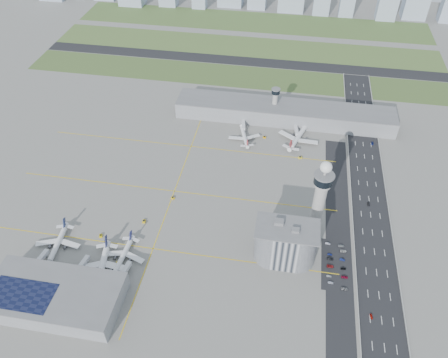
% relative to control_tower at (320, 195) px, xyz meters
% --- Properties ---
extents(ground, '(1000.00, 1000.00, 0.00)m').
position_rel_control_tower_xyz_m(ground, '(-72.00, -8.00, -35.04)').
color(ground, gray).
extents(grass_strip_0, '(480.00, 50.00, 0.08)m').
position_rel_control_tower_xyz_m(grass_strip_0, '(-92.00, 217.00, -35.00)').
color(grass_strip_0, '#455F2D').
rests_on(grass_strip_0, ground).
extents(grass_strip_1, '(480.00, 60.00, 0.08)m').
position_rel_control_tower_xyz_m(grass_strip_1, '(-92.00, 292.00, -35.00)').
color(grass_strip_1, '#4A622E').
rests_on(grass_strip_1, ground).
extents(grass_strip_2, '(480.00, 70.00, 0.08)m').
position_rel_control_tower_xyz_m(grass_strip_2, '(-92.00, 372.00, -35.00)').
color(grass_strip_2, '#3D582A').
rests_on(grass_strip_2, ground).
extents(runway, '(480.00, 22.00, 0.10)m').
position_rel_control_tower_xyz_m(runway, '(-92.00, 254.00, -34.98)').
color(runway, black).
rests_on(runway, ground).
extents(highway, '(28.00, 500.00, 0.10)m').
position_rel_control_tower_xyz_m(highway, '(43.00, -8.00, -34.99)').
color(highway, black).
rests_on(highway, ground).
extents(barrier_left, '(0.60, 500.00, 1.20)m').
position_rel_control_tower_xyz_m(barrier_left, '(29.00, -8.00, -34.44)').
color(barrier_left, '#9E9E99').
rests_on(barrier_left, ground).
extents(barrier_right, '(0.60, 500.00, 1.20)m').
position_rel_control_tower_xyz_m(barrier_right, '(57.00, -8.00, -34.44)').
color(barrier_right, '#9E9E99').
rests_on(barrier_right, ground).
extents(landside_road, '(18.00, 260.00, 0.08)m').
position_rel_control_tower_xyz_m(landside_road, '(18.00, -18.00, -35.00)').
color(landside_road, black).
rests_on(landside_road, ground).
extents(parking_lot, '(20.00, 44.00, 0.10)m').
position_rel_control_tower_xyz_m(parking_lot, '(16.00, -30.00, -34.99)').
color(parking_lot, black).
rests_on(parking_lot, ground).
extents(taxiway_line_h_0, '(260.00, 0.60, 0.01)m').
position_rel_control_tower_xyz_m(taxiway_line_h_0, '(-112.00, -38.00, -35.04)').
color(taxiway_line_h_0, yellow).
rests_on(taxiway_line_h_0, ground).
extents(taxiway_line_h_1, '(260.00, 0.60, 0.01)m').
position_rel_control_tower_xyz_m(taxiway_line_h_1, '(-112.00, 22.00, -35.04)').
color(taxiway_line_h_1, yellow).
rests_on(taxiway_line_h_1, ground).
extents(taxiway_line_h_2, '(260.00, 0.60, 0.01)m').
position_rel_control_tower_xyz_m(taxiway_line_h_2, '(-112.00, 82.00, -35.04)').
color(taxiway_line_h_2, yellow).
rests_on(taxiway_line_h_2, ground).
extents(taxiway_line_v, '(0.60, 260.00, 0.01)m').
position_rel_control_tower_xyz_m(taxiway_line_v, '(-112.00, 22.00, -35.04)').
color(taxiway_line_v, yellow).
rests_on(taxiway_line_v, ground).
extents(control_tower, '(14.00, 14.00, 64.50)m').
position_rel_control_tower_xyz_m(control_tower, '(0.00, 0.00, 0.00)').
color(control_tower, '#ADAAA5').
rests_on(control_tower, ground).
extents(secondary_tower, '(8.60, 8.60, 31.90)m').
position_rel_control_tower_xyz_m(secondary_tower, '(-42.00, 142.00, -16.24)').
color(secondary_tower, '#ADAAA5').
rests_on(secondary_tower, ground).
extents(admin_building, '(42.00, 24.00, 33.50)m').
position_rel_control_tower_xyz_m(admin_building, '(-20.01, -30.00, -19.74)').
color(admin_building, '#B2B2B7').
rests_on(admin_building, ground).
extents(terminal_pier, '(210.00, 32.00, 15.80)m').
position_rel_control_tower_xyz_m(terminal_pier, '(-32.00, 140.00, -27.14)').
color(terminal_pier, gray).
rests_on(terminal_pier, ground).
extents(near_terminal, '(84.00, 42.00, 13.00)m').
position_rel_control_tower_xyz_m(near_terminal, '(-160.07, -90.02, -28.62)').
color(near_terminal, gray).
rests_on(near_terminal, ground).
extents(airplane_near_a, '(36.03, 41.22, 10.74)m').
position_rel_control_tower_xyz_m(airplane_near_a, '(-178.99, -48.01, -29.67)').
color(airplane_near_a, white).
rests_on(airplane_near_a, ground).
extents(airplane_near_b, '(44.46, 49.89, 12.39)m').
position_rel_control_tower_xyz_m(airplane_near_b, '(-140.16, -62.60, -28.85)').
color(airplane_near_b, white).
rests_on(airplane_near_b, ground).
extents(airplane_near_c, '(33.19, 38.44, 10.33)m').
position_rel_control_tower_xyz_m(airplane_near_c, '(-129.66, -50.56, -29.88)').
color(airplane_near_c, white).
rests_on(airplane_near_c, ground).
extents(airplane_far_a, '(39.15, 42.61, 9.87)m').
position_rel_control_tower_xyz_m(airplane_far_a, '(-65.88, 102.22, -30.10)').
color(airplane_far_a, white).
rests_on(airplane_far_a, ground).
extents(airplane_far_b, '(50.86, 55.14, 12.67)m').
position_rel_control_tower_xyz_m(airplane_far_b, '(-16.33, 108.43, -28.70)').
color(airplane_far_b, white).
rests_on(airplane_far_b, ground).
extents(jet_bridge_near_0, '(5.39, 14.31, 5.70)m').
position_rel_control_tower_xyz_m(jet_bridge_near_0, '(-185.00, -69.00, -32.19)').
color(jet_bridge_near_0, silver).
rests_on(jet_bridge_near_0, ground).
extents(jet_bridge_near_1, '(5.39, 14.31, 5.70)m').
position_rel_control_tower_xyz_m(jet_bridge_near_1, '(-155.00, -69.00, -32.19)').
color(jet_bridge_near_1, silver).
rests_on(jet_bridge_near_1, ground).
extents(jet_bridge_near_2, '(5.39, 14.31, 5.70)m').
position_rel_control_tower_xyz_m(jet_bridge_near_2, '(-125.00, -69.00, -32.19)').
color(jet_bridge_near_2, silver).
rests_on(jet_bridge_near_2, ground).
extents(jet_bridge_far_0, '(5.39, 14.31, 5.70)m').
position_rel_control_tower_xyz_m(jet_bridge_far_0, '(-70.00, 124.00, -32.19)').
color(jet_bridge_far_0, silver).
rests_on(jet_bridge_far_0, ground).
extents(jet_bridge_far_1, '(5.39, 14.31, 5.70)m').
position_rel_control_tower_xyz_m(jet_bridge_far_1, '(-20.00, 124.00, -32.19)').
color(jet_bridge_far_1, silver).
rests_on(jet_bridge_far_1, ground).
extents(tug_0, '(2.81, 3.39, 1.69)m').
position_rel_control_tower_xyz_m(tug_0, '(-152.81, -33.55, -34.20)').
color(tug_0, '#DBBC04').
rests_on(tug_0, ground).
extents(tug_1, '(3.56, 3.88, 1.86)m').
position_rel_control_tower_xyz_m(tug_1, '(-131.63, -53.84, -34.11)').
color(tug_1, '#D7B908').
rests_on(tug_1, ground).
extents(tug_2, '(2.51, 3.32, 1.77)m').
position_rel_control_tower_xyz_m(tug_2, '(-126.10, -14.51, -34.15)').
color(tug_2, gold).
rests_on(tug_2, ground).
extents(tug_3, '(3.39, 3.29, 1.63)m').
position_rel_control_tower_xyz_m(tug_3, '(-111.07, 13.54, -34.22)').
color(tug_3, '#E5B40C').
rests_on(tug_3, ground).
extents(tug_4, '(3.08, 2.37, 1.62)m').
position_rel_control_tower_xyz_m(tug_4, '(-47.41, 106.30, -34.23)').
color(tug_4, '#EC9C02').
rests_on(tug_4, ground).
extents(tug_5, '(3.98, 3.59, 1.91)m').
position_rel_control_tower_xyz_m(tug_5, '(-13.26, 81.66, -34.08)').
color(tug_5, gold).
rests_on(tug_5, ground).
extents(car_lot_0, '(3.80, 1.78, 1.26)m').
position_rel_control_tower_xyz_m(car_lot_0, '(12.19, -45.86, -34.41)').
color(car_lot_0, silver).
rests_on(car_lot_0, ground).
extents(car_lot_1, '(3.42, 1.46, 1.10)m').
position_rel_control_tower_xyz_m(car_lot_1, '(11.17, -40.77, -34.49)').
color(car_lot_1, gray).
rests_on(car_lot_1, ground).
extents(car_lot_2, '(4.70, 2.19, 1.30)m').
position_rel_control_tower_xyz_m(car_lot_2, '(11.98, -32.56, -34.39)').
color(car_lot_2, maroon).
rests_on(car_lot_2, ground).
extents(car_lot_3, '(4.43, 1.83, 1.28)m').
position_rel_control_tower_xyz_m(car_lot_3, '(12.00, -26.12, -34.40)').
color(car_lot_3, black).
rests_on(car_lot_3, ground).
extents(car_lot_4, '(3.23, 1.38, 1.09)m').
position_rel_control_tower_xyz_m(car_lot_4, '(11.82, -22.23, -34.50)').
color(car_lot_4, navy).
rests_on(car_lot_4, ground).
extents(car_lot_5, '(3.63, 1.48, 1.17)m').
position_rel_control_tower_xyz_m(car_lot_5, '(10.46, -12.54, -34.46)').
color(car_lot_5, '#B4B4CA').
rests_on(car_lot_5, ground).
extents(car_lot_6, '(4.59, 2.30, 1.25)m').
position_rel_control_tower_xyz_m(car_lot_6, '(21.07, -49.25, -34.42)').
color(car_lot_6, gray).
rests_on(car_lot_6, ground).
extents(car_lot_7, '(4.56, 2.18, 1.28)m').
position_rel_control_tower_xyz_m(car_lot_7, '(21.40, -39.88, -34.40)').
color(car_lot_7, maroon).
rests_on(car_lot_7, ground).
extents(car_lot_8, '(3.87, 1.94, 1.27)m').
position_rel_control_tower_xyz_m(car_lot_8, '(20.80, -32.97, -34.41)').
color(car_lot_8, black).
rests_on(car_lot_8, ground).
extents(car_lot_9, '(3.71, 1.79, 1.17)m').
position_rel_control_tower_xyz_m(car_lot_9, '(20.36, -25.47, -34.45)').
color(car_lot_9, navy).
rests_on(car_lot_9, ground).
extents(car_lot_10, '(4.55, 2.46, 1.21)m').
position_rel_control_tower_xyz_m(car_lot_10, '(21.19, -17.61, -34.43)').
color(car_lot_10, silver).
rests_on(car_lot_10, ground).
extents(car_lot_11, '(4.45, 2.29, 1.24)m').
position_rel_control_tower_xyz_m(car_lot_11, '(19.85, -13.07, -34.42)').
color(car_lot_11, gray).
rests_on(car_lot_11, ground).
extents(car_hw_0, '(1.93, 3.70, 1.20)m').
position_rel_control_tower_xyz_m(car_hw_0, '(36.76, -66.71, -34.44)').
color(car_hw_0, '#991007').
rests_on(car_hw_0, ground).
extents(car_hw_1, '(1.46, 4.01, 1.31)m').
position_rel_control_tower_xyz_m(car_hw_1, '(42.07, 33.01, -34.38)').
color(car_hw_1, black).
rests_on(car_hw_1, ground).
extents(car_hw_2, '(2.85, 4.95, 1.30)m').
position_rel_control_tower_xyz_m(car_hw_2, '(51.14, 113.81, -34.39)').
color(car_hw_2, navy).
rests_on(car_hw_2, ground).
extents(car_hw_4, '(1.73, 3.84, 1.28)m').
position_rel_control_tower_xyz_m(car_hw_4, '(36.85, 170.81, -34.40)').
color(car_hw_4, '#9093A4').
rests_on(car_hw_4, ground).
extents(skyline_bldg_10, '(23.01, 18.41, 27.75)m').
position_rel_control_tower_xyz_m(skyline_bldg_10, '(1.27, 415.68, -21.17)').
color(skyline_bldg_10, '#9EADC1').
rests_on(skyline_bldg_10, ground).
extents(skyline_bldg_11, '(20.22, 16.18, 38.97)m').
position_rel_control_tower_xyz_m(skyline_bldg_11, '(36.28, 415.34, -15.56)').
color(skyline_bldg_11, '#9EADC1').
rests_on(skyline_bldg_11, ground).
extents(skyline_bldg_12, '(26.14, 20.92, 46.89)m').
position_rel_control_tower_xyz_m(skyline_bldg_12, '(90.17, 413.29, -11.60)').
color(skyline_bldg_12, '#9EADC1').
rests_on(skyline_bldg_12, ground).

